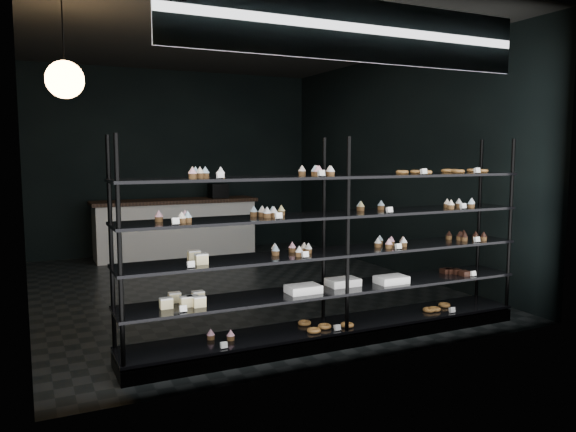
{
  "coord_description": "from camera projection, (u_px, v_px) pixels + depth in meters",
  "views": [
    {
      "loc": [
        -2.5,
        -6.9,
        1.77
      ],
      "look_at": [
        -0.13,
        -1.9,
        1.14
      ],
      "focal_mm": 35.0,
      "sensor_mm": 36.0,
      "label": 1
    }
  ],
  "objects": [
    {
      "name": "room",
      "position": [
        234.0,
        166.0,
        7.28
      ],
      "size": [
        5.01,
        6.01,
        3.2
      ],
      "color": "black",
      "rests_on": "ground"
    },
    {
      "name": "service_counter",
      "position": [
        176.0,
        227.0,
        9.58
      ],
      "size": [
        2.77,
        0.65,
        1.23
      ],
      "color": "silver",
      "rests_on": "room"
    },
    {
      "name": "display_shelf",
      "position": [
        333.0,
        276.0,
        5.22
      ],
      "size": [
        4.0,
        0.5,
        1.91
      ],
      "color": "black",
      "rests_on": "room"
    },
    {
      "name": "pendant_lamp",
      "position": [
        65.0,
        79.0,
        5.26
      ],
      "size": [
        0.35,
        0.35,
        0.91
      ],
      "color": "black",
      "rests_on": "room"
    },
    {
      "name": "signage",
      "position": [
        357.0,
        30.0,
        4.52
      ],
      "size": [
        3.3,
        0.05,
        0.5
      ],
      "color": "#0E2046",
      "rests_on": "room"
    }
  ]
}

